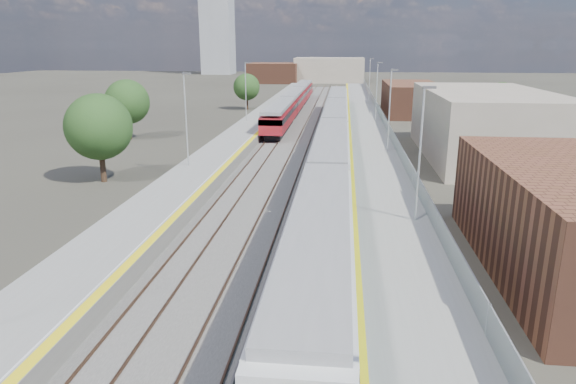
# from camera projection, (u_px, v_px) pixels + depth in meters

# --- Properties ---
(ground) EXTENTS (320.00, 320.00, 0.00)m
(ground) POSITION_uv_depth(u_px,v_px,m) (321.00, 144.00, 56.80)
(ground) COLOR #47443A
(ground) RESTS_ON ground
(ballast_bed) EXTENTS (10.50, 155.00, 0.06)m
(ballast_bed) POSITION_uv_depth(u_px,v_px,m) (302.00, 140.00, 59.41)
(ballast_bed) COLOR #565451
(ballast_bed) RESTS_ON ground
(tracks) EXTENTS (8.96, 160.00, 0.17)m
(tracks) POSITION_uv_depth(u_px,v_px,m) (308.00, 137.00, 60.93)
(tracks) COLOR #4C3323
(tracks) RESTS_ON ground
(platform_right) EXTENTS (4.70, 155.00, 8.52)m
(platform_right) POSITION_uv_depth(u_px,v_px,m) (368.00, 136.00, 58.50)
(platform_right) COLOR slate
(platform_right) RESTS_ON ground
(platform_left) EXTENTS (4.30, 155.00, 8.52)m
(platform_left) POSITION_uv_depth(u_px,v_px,m) (244.00, 134.00, 59.96)
(platform_left) COLOR slate
(platform_left) RESTS_ON ground
(buildings) EXTENTS (72.00, 185.50, 40.00)m
(buildings) POSITION_uv_depth(u_px,v_px,m) (270.00, 45.00, 140.38)
(buildings) COLOR brown
(buildings) RESTS_ON ground
(green_train) EXTENTS (2.87, 79.85, 3.16)m
(green_train) POSITION_uv_depth(u_px,v_px,m) (334.00, 134.00, 49.84)
(green_train) COLOR black
(green_train) RESTS_ON ground
(red_train) EXTENTS (2.70, 54.83, 3.41)m
(red_train) POSITION_uv_depth(u_px,v_px,m) (294.00, 101.00, 82.13)
(red_train) COLOR black
(red_train) RESTS_ON ground
(tree_a) EXTENTS (5.18, 5.18, 7.02)m
(tree_a) POSITION_uv_depth(u_px,v_px,m) (99.00, 127.00, 39.99)
(tree_a) COLOR #382619
(tree_a) RESTS_ON ground
(tree_b) EXTENTS (5.06, 5.06, 6.86)m
(tree_b) POSITION_uv_depth(u_px,v_px,m) (127.00, 102.00, 58.55)
(tree_b) COLOR #382619
(tree_b) RESTS_ON ground
(tree_c) EXTENTS (4.44, 4.44, 6.02)m
(tree_c) POSITION_uv_depth(u_px,v_px,m) (247.00, 87.00, 86.14)
(tree_c) COLOR #382619
(tree_c) RESTS_ON ground
(tree_d) EXTENTS (4.12, 4.12, 5.58)m
(tree_d) POSITION_uv_depth(u_px,v_px,m) (501.00, 97.00, 72.83)
(tree_d) COLOR #382619
(tree_d) RESTS_ON ground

